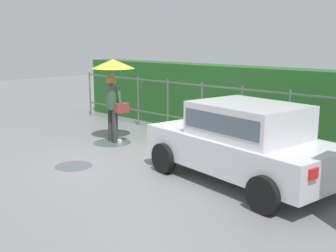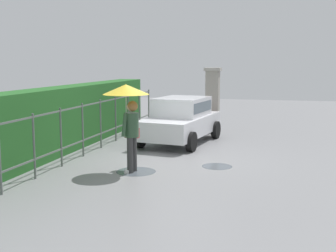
{
  "view_description": "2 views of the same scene",
  "coord_description": "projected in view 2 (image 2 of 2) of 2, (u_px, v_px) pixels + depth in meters",
  "views": [
    {
      "loc": [
        6.64,
        -5.76,
        2.58
      ],
      "look_at": [
        0.55,
        0.51,
        0.77
      ],
      "focal_mm": 44.31,
      "sensor_mm": 36.0,
      "label": 1
    },
    {
      "loc": [
        -11.58,
        -2.75,
        2.65
      ],
      "look_at": [
        0.59,
        0.42,
        0.82
      ],
      "focal_mm": 47.57,
      "sensor_mm": 36.0,
      "label": 2
    }
  ],
  "objects": [
    {
      "name": "hedge_row",
      "position": [
        62.0,
        119.0,
        13.26
      ],
      "size": [
        12.35,
        0.9,
        1.9
      ],
      "primitive_type": "cube",
      "color": "#235B23",
      "rests_on": "ground"
    },
    {
      "name": "ground_plane",
      "position": [
        177.0,
        159.0,
        12.16
      ],
      "size": [
        40.0,
        40.0,
        0.0
      ],
      "primitive_type": "plane",
      "color": "slate"
    },
    {
      "name": "puddle_near",
      "position": [
        217.0,
        166.0,
        11.32
      ],
      "size": [
        0.78,
        0.78,
        0.0
      ],
      "primitive_type": "cylinder",
      "color": "#4C545B",
      "rests_on": "ground"
    },
    {
      "name": "pedestrian",
      "position": [
        128.0,
        104.0,
        10.52
      ],
      "size": [
        1.1,
        1.1,
        2.12
      ],
      "rotation": [
        0.0,
        0.0,
        1.45
      ],
      "color": "#333333",
      "rests_on": "ground"
    },
    {
      "name": "fence_section",
      "position": [
        92.0,
        124.0,
        13.03
      ],
      "size": [
        11.4,
        0.05,
        1.5
      ],
      "color": "#59605B",
      "rests_on": "ground"
    },
    {
      "name": "car",
      "position": [
        181.0,
        118.0,
        14.56
      ],
      "size": [
        3.91,
        2.28,
        1.48
      ],
      "rotation": [
        0.0,
        0.0,
        3.0
      ],
      "color": "silver",
      "rests_on": "ground"
    },
    {
      "name": "puddle_far",
      "position": [
        136.0,
        171.0,
        10.79
      ],
      "size": [
        0.97,
        0.97,
        0.0
      ],
      "primitive_type": "cylinder",
      "color": "#4C545B",
      "rests_on": "ground"
    },
    {
      "name": "gate_pillar",
      "position": [
        213.0,
        99.0,
        16.72
      ],
      "size": [
        0.6,
        0.6,
        2.42
      ],
      "color": "gray",
      "rests_on": "ground"
    }
  ]
}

